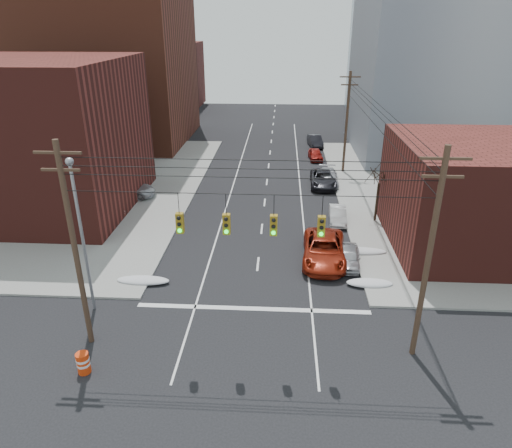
# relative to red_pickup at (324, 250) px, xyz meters

# --- Properties ---
(ground) EXTENTS (160.00, 160.00, 0.00)m
(ground) POSITION_rel_red_pickup_xyz_m (-4.67, -12.76, -0.89)
(ground) COLOR black
(ground) RESTS_ON ground
(sidewalk_nw) EXTENTS (40.00, 40.00, 0.15)m
(sidewalk_nw) POSITION_rel_red_pickup_xyz_m (-31.67, 14.24, -0.81)
(sidewalk_nw) COLOR gray
(sidewalk_nw) RESTS_ON ground
(building_brick_tall) EXTENTS (24.00, 20.00, 30.00)m
(building_brick_tall) POSITION_rel_red_pickup_xyz_m (-28.67, 35.24, 14.11)
(building_brick_tall) COLOR brown
(building_brick_tall) RESTS_ON ground
(building_brick_near) EXTENTS (20.00, 16.00, 13.00)m
(building_brick_near) POSITION_rel_red_pickup_xyz_m (-26.67, 9.24, 5.61)
(building_brick_near) COLOR #521E18
(building_brick_near) RESTS_ON ground
(building_brick_far) EXTENTS (22.00, 18.00, 12.00)m
(building_brick_far) POSITION_rel_red_pickup_xyz_m (-30.67, 61.24, 5.11)
(building_brick_far) COLOR #521E18
(building_brick_far) RESTS_ON ground
(building_office) EXTENTS (22.00, 20.00, 25.00)m
(building_office) POSITION_rel_red_pickup_xyz_m (17.33, 31.24, 11.61)
(building_office) COLOR gray
(building_office) RESTS_ON ground
(building_glass) EXTENTS (20.00, 18.00, 22.00)m
(building_glass) POSITION_rel_red_pickup_xyz_m (19.33, 57.24, 10.11)
(building_glass) COLOR gray
(building_glass) RESTS_ON ground
(building_storefront) EXTENTS (16.00, 12.00, 8.00)m
(building_storefront) POSITION_rel_red_pickup_xyz_m (13.33, 3.24, 3.11)
(building_storefront) COLOR #521E18
(building_storefront) RESTS_ON ground
(utility_pole_left) EXTENTS (2.20, 0.28, 11.00)m
(utility_pole_left) POSITION_rel_red_pickup_xyz_m (-13.17, -9.76, 4.90)
(utility_pole_left) COLOR #473323
(utility_pole_left) RESTS_ON ground
(utility_pole_right) EXTENTS (2.20, 0.28, 11.00)m
(utility_pole_right) POSITION_rel_red_pickup_xyz_m (3.83, -9.76, 4.90)
(utility_pole_right) COLOR #473323
(utility_pole_right) RESTS_ON ground
(utility_pole_far) EXTENTS (2.20, 0.28, 11.00)m
(utility_pole_far) POSITION_rel_red_pickup_xyz_m (3.83, 21.24, 4.90)
(utility_pole_far) COLOR #473323
(utility_pole_far) RESTS_ON ground
(traffic_signals) EXTENTS (17.00, 0.42, 2.02)m
(traffic_signals) POSITION_rel_red_pickup_xyz_m (-4.57, -9.79, 6.28)
(traffic_signals) COLOR black
(traffic_signals) RESTS_ON ground
(street_light) EXTENTS (0.44, 0.44, 9.32)m
(street_light) POSITION_rel_red_pickup_xyz_m (-14.17, -6.76, 4.65)
(street_light) COLOR gray
(street_light) RESTS_ON ground
(bare_tree) EXTENTS (2.09, 2.20, 4.93)m
(bare_tree) POSITION_rel_red_pickup_xyz_m (4.92, 7.24, 1.43)
(bare_tree) COLOR black
(bare_tree) RESTS_ON ground
(snow_nw) EXTENTS (3.50, 1.08, 0.42)m
(snow_nw) POSITION_rel_red_pickup_xyz_m (-12.07, -3.76, -0.68)
(snow_nw) COLOR silver
(snow_nw) RESTS_ON ground
(snow_ne) EXTENTS (3.00, 1.08, 0.42)m
(snow_ne) POSITION_rel_red_pickup_xyz_m (2.73, -3.26, -0.68)
(snow_ne) COLOR silver
(snow_ne) RESTS_ON ground
(snow_east_far) EXTENTS (4.00, 1.08, 0.42)m
(snow_east_far) POSITION_rel_red_pickup_xyz_m (2.73, 1.24, -0.68)
(snow_east_far) COLOR silver
(snow_east_far) RESTS_ON ground
(red_pickup) EXTENTS (3.34, 6.57, 1.78)m
(red_pickup) POSITION_rel_red_pickup_xyz_m (0.00, 0.00, 0.00)
(red_pickup) COLOR maroon
(red_pickup) RESTS_ON ground
(parked_car_a) EXTENTS (1.93, 3.88, 1.27)m
(parked_car_a) POSITION_rel_red_pickup_xyz_m (1.73, -0.52, -0.25)
(parked_car_a) COLOR #AFAFB4
(parked_car_a) RESTS_ON ground
(parked_car_b) EXTENTS (1.56, 3.94, 1.28)m
(parked_car_b) POSITION_rel_red_pickup_xyz_m (1.73, 7.06, -0.25)
(parked_car_b) COLOR silver
(parked_car_b) RESTS_ON ground
(parked_car_c) EXTENTS (2.79, 5.75, 1.58)m
(parked_car_c) POSITION_rel_red_pickup_xyz_m (1.22, 16.35, -0.10)
(parked_car_c) COLOR black
(parked_car_c) RESTS_ON ground
(parked_car_d) EXTENTS (2.33, 5.26, 1.50)m
(parked_car_d) POSITION_rel_red_pickup_xyz_m (1.73, 16.82, -0.14)
(parked_car_d) COLOR #B6B6BB
(parked_car_d) RESTS_ON ground
(parked_car_e) EXTENTS (1.82, 4.00, 1.33)m
(parked_car_e) POSITION_rel_red_pickup_xyz_m (1.02, 26.19, -0.22)
(parked_car_e) COLOR maroon
(parked_car_e) RESTS_ON ground
(parked_car_f) EXTENTS (2.13, 4.69, 1.49)m
(parked_car_f) POSITION_rel_red_pickup_xyz_m (1.38, 32.80, -0.14)
(parked_car_f) COLOR black
(parked_car_f) RESTS_ON ground
(lot_car_a) EXTENTS (4.88, 2.12, 1.56)m
(lot_car_a) POSITION_rel_red_pickup_xyz_m (-19.10, 7.33, 0.04)
(lot_car_a) COLOR silver
(lot_car_a) RESTS_ON sidewalk_nw
(lot_car_b) EXTENTS (5.43, 2.69, 1.48)m
(lot_car_b) POSITION_rel_red_pickup_xyz_m (-17.98, 11.57, 0.00)
(lot_car_b) COLOR #B1B1B6
(lot_car_b) RESTS_ON sidewalk_nw
(lot_car_c) EXTENTS (5.46, 3.20, 1.49)m
(lot_car_c) POSITION_rel_red_pickup_xyz_m (-23.45, 11.03, 0.00)
(lot_car_c) COLOR black
(lot_car_c) RESTS_ON sidewalk_nw
(lot_car_d) EXTENTS (4.39, 2.35, 1.42)m
(lot_car_d) POSITION_rel_red_pickup_xyz_m (-22.56, 10.61, -0.03)
(lot_car_d) COLOR #ABABB0
(lot_car_d) RESTS_ON sidewalk_nw
(construction_barrel) EXTENTS (0.77, 0.77, 1.12)m
(construction_barrel) POSITION_rel_red_pickup_xyz_m (-12.58, -12.11, -0.31)
(construction_barrel) COLOR red
(construction_barrel) RESTS_ON ground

